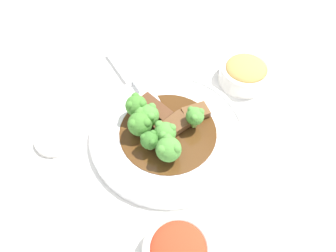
% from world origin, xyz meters
% --- Properties ---
extents(ground_plane, '(4.00, 4.00, 0.00)m').
position_xyz_m(ground_plane, '(0.00, 0.00, 0.00)').
color(ground_plane, white).
extents(main_plate, '(0.30, 0.30, 0.02)m').
position_xyz_m(main_plate, '(0.00, 0.00, 0.01)').
color(main_plate, white).
rests_on(main_plate, ground_plane).
extents(beef_strip_0, '(0.04, 0.08, 0.02)m').
position_xyz_m(beef_strip_0, '(-0.01, -0.05, 0.03)').
color(beef_strip_0, '#56331E').
rests_on(beef_strip_0, main_plate).
extents(beef_strip_1, '(0.07, 0.04, 0.01)m').
position_xyz_m(beef_strip_1, '(-0.01, 0.00, 0.03)').
color(beef_strip_1, brown).
rests_on(beef_strip_1, main_plate).
extents(beef_strip_2, '(0.06, 0.04, 0.01)m').
position_xyz_m(beef_strip_2, '(-0.07, -0.00, 0.02)').
color(beef_strip_2, brown).
rests_on(beef_strip_2, main_plate).
extents(broccoli_floret_0, '(0.05, 0.05, 0.05)m').
position_xyz_m(broccoli_floret_0, '(0.04, -0.03, 0.05)').
color(broccoli_floret_0, '#7FA84C').
rests_on(broccoli_floret_0, main_plate).
extents(broccoli_floret_1, '(0.03, 0.03, 0.05)m').
position_xyz_m(broccoli_floret_1, '(-0.05, 0.02, 0.05)').
color(broccoli_floret_1, '#7FA84C').
rests_on(broccoli_floret_1, main_plate).
extents(broccoli_floret_2, '(0.04, 0.04, 0.05)m').
position_xyz_m(broccoli_floret_2, '(0.02, -0.04, 0.05)').
color(broccoli_floret_2, '#7FA84C').
rests_on(broccoli_floret_2, main_plate).
extents(broccoli_floret_3, '(0.04, 0.04, 0.05)m').
position_xyz_m(broccoli_floret_3, '(0.03, -0.07, 0.05)').
color(broccoli_floret_3, '#7FA84C').
rests_on(broccoli_floret_3, main_plate).
extents(broccoli_floret_4, '(0.04, 0.04, 0.04)m').
position_xyz_m(broccoli_floret_4, '(0.02, 0.01, 0.04)').
color(broccoli_floret_4, '#7FA84C').
rests_on(broccoli_floret_4, main_plate).
extents(broccoli_floret_5, '(0.03, 0.03, 0.04)m').
position_xyz_m(broccoli_floret_5, '(0.05, 0.01, 0.04)').
color(broccoli_floret_5, '#8EB756').
rests_on(broccoli_floret_5, main_plate).
extents(broccoli_floret_6, '(0.05, 0.05, 0.05)m').
position_xyz_m(broccoli_floret_6, '(0.03, 0.05, 0.05)').
color(broccoli_floret_6, '#7FA84C').
rests_on(broccoli_floret_6, main_plate).
extents(serving_spoon, '(0.05, 0.22, 0.01)m').
position_xyz_m(serving_spoon, '(-0.01, -0.09, 0.03)').
color(serving_spoon, silver).
rests_on(serving_spoon, main_plate).
extents(side_bowl_kimchi, '(0.11, 0.11, 0.05)m').
position_xyz_m(side_bowl_kimchi, '(0.12, 0.19, 0.03)').
color(side_bowl_kimchi, white).
rests_on(side_bowl_kimchi, ground_plane).
extents(side_bowl_appetizer, '(0.11, 0.11, 0.05)m').
position_xyz_m(side_bowl_appetizer, '(-0.22, -0.02, 0.02)').
color(side_bowl_appetizer, white).
rests_on(side_bowl_appetizer, ground_plane).
extents(sauce_dish, '(0.08, 0.08, 0.01)m').
position_xyz_m(sauce_dish, '(0.18, -0.12, 0.01)').
color(sauce_dish, white).
rests_on(sauce_dish, ground_plane).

